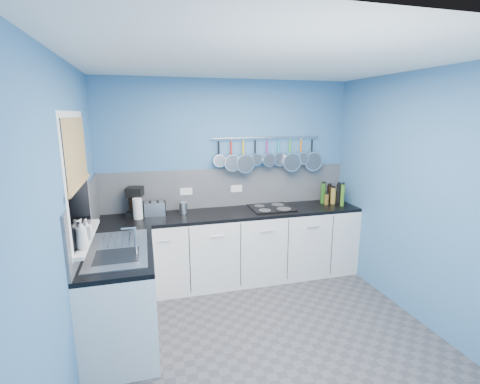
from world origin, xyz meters
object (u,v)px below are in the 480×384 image
hob (271,208)px  canister (183,208)px  paper_towel (138,209)px  toaster (154,209)px  coffee_maker (135,202)px  soap_bottle_a (81,234)px  soap_bottle_b (86,229)px

hob → canister: bearing=176.4°
paper_towel → canister: 0.54m
canister → toaster: bearing=179.6°
paper_towel → toaster: 0.21m
coffee_maker → soap_bottle_a: bearing=-92.7°
coffee_maker → hob: size_ratio=0.66×
soap_bottle_b → soap_bottle_a: bearing=-90.0°
soap_bottle_a → coffee_maker: 1.40m
paper_towel → hob: size_ratio=0.46×
toaster → canister: bearing=2.2°
paper_towel → soap_bottle_b: bearing=-111.5°
coffee_maker → hob: bearing=9.2°
soap_bottle_a → soap_bottle_b: 0.24m
hob → paper_towel: bearing=-179.2°
soap_bottle_a → toaster: soap_bottle_a is taller
soap_bottle_b → canister: soap_bottle_b is taller
soap_bottle_b → hob: 2.28m
paper_towel → canister: paper_towel is taller
soap_bottle_b → toaster: (0.58, 1.09, -0.16)m
paper_towel → coffee_maker: 0.13m
coffee_maker → toaster: bearing=5.9°
soap_bottle_a → hob: 2.40m
coffee_maker → hob: 1.67m
hob → soap_bottle_b: bearing=-153.4°
soap_bottle_a → coffee_maker: size_ratio=0.70×
soap_bottle_b → coffee_maker: coffee_maker is taller
canister → soap_bottle_a: bearing=-124.7°
soap_bottle_a → canister: 1.62m
coffee_maker → toaster: size_ratio=1.38×
soap_bottle_b → canister: size_ratio=1.26×
soap_bottle_a → hob: (2.03, 1.25, -0.26)m
toaster → hob: (1.45, -0.07, -0.07)m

